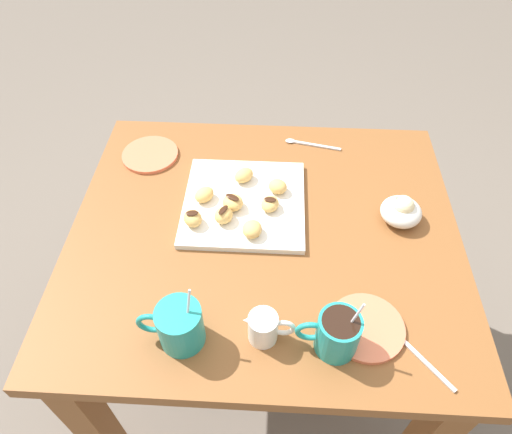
{
  "coord_description": "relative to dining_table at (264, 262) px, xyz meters",
  "views": [
    {
      "loc": [
        -0.02,
        0.73,
        1.59
      ],
      "look_at": [
        0.02,
        -0.02,
        0.74
      ],
      "focal_mm": 32.23,
      "sensor_mm": 36.0,
      "label": 1
    }
  ],
  "objects": [
    {
      "name": "beignet_6",
      "position": [
        0.06,
        -0.16,
        0.17
      ],
      "size": [
        0.07,
        0.07,
        0.03
      ],
      "primitive_type": "ellipsoid",
      "rotation": [
        0.0,
        0.0,
        5.56
      ],
      "color": "#E5B260",
      "rests_on": "pastry_plate_square"
    },
    {
      "name": "ice_cream_bowl",
      "position": [
        -0.33,
        -0.05,
        0.17
      ],
      "size": [
        0.1,
        0.1,
        0.07
      ],
      "color": "silver",
      "rests_on": "dining_table"
    },
    {
      "name": "saucer_coral_left",
      "position": [
        -0.22,
        0.25,
        0.14
      ],
      "size": [
        0.16,
        0.16,
        0.01
      ],
      "primitive_type": "cylinder",
      "color": "#E5704C",
      "rests_on": "dining_table"
    },
    {
      "name": "chocolate_drizzle_7",
      "position": [
        0.08,
        -0.06,
        0.18
      ],
      "size": [
        0.04,
        0.03,
        0.0
      ],
      "primitive_type": "ellipsoid",
      "rotation": [
        0.0,
        0.0,
        2.63
      ],
      "color": "#381E11",
      "rests_on": "beignet_7"
    },
    {
      "name": "dining_table",
      "position": [
        0.0,
        0.0,
        0.0
      ],
      "size": [
        0.95,
        0.84,
        0.72
      ],
      "color": "brown",
      "rests_on": "ground_plane"
    },
    {
      "name": "beignet_4",
      "position": [
        0.1,
        -0.01,
        0.17
      ],
      "size": [
        0.06,
        0.06,
        0.04
      ],
      "primitive_type": "ellipsoid",
      "rotation": [
        0.0,
        0.0,
        4.39
      ],
      "color": "#E5B260",
      "rests_on": "pastry_plate_square"
    },
    {
      "name": "beignet_0",
      "position": [
        -0.03,
        -0.12,
        0.17
      ],
      "size": [
        0.07,
        0.07,
        0.03
      ],
      "primitive_type": "ellipsoid",
      "rotation": [
        0.0,
        0.0,
        4.03
      ],
      "color": "#E5B260",
      "rests_on": "pastry_plate_square"
    },
    {
      "name": "pastry_plate_square",
      "position": [
        0.06,
        -0.08,
        0.14
      ],
      "size": [
        0.31,
        0.31,
        0.02
      ],
      "primitive_type": "cube",
      "color": "silver",
      "rests_on": "dining_table"
    },
    {
      "name": "beignet_2",
      "position": [
        0.17,
        0.0,
        0.17
      ],
      "size": [
        0.06,
        0.07,
        0.03
      ],
      "primitive_type": "ellipsoid",
      "rotation": [
        0.0,
        0.0,
        3.65
      ],
      "color": "#E5B260",
      "rests_on": "pastry_plate_square"
    },
    {
      "name": "chocolate_drizzle_3",
      "position": [
        -0.01,
        -0.06,
        0.18
      ],
      "size": [
        0.03,
        0.02,
        0.0
      ],
      "primitive_type": "ellipsoid",
      "rotation": [
        0.0,
        0.0,
        6.21
      ],
      "color": "#381E11",
      "rests_on": "beignet_3"
    },
    {
      "name": "cream_pitcher_white",
      "position": [
        -0.01,
        0.28,
        0.17
      ],
      "size": [
        0.1,
        0.06,
        0.07
      ],
      "color": "silver",
      "rests_on": "dining_table"
    },
    {
      "name": "beignet_7",
      "position": [
        0.08,
        -0.06,
        0.17
      ],
      "size": [
        0.07,
        0.07,
        0.03
      ],
      "primitive_type": "ellipsoid",
      "rotation": [
        0.0,
        0.0,
        2.2
      ],
      "color": "#E5B260",
      "rests_on": "pastry_plate_square"
    },
    {
      "name": "chocolate_drizzle_2",
      "position": [
        0.17,
        0.0,
        0.19
      ],
      "size": [
        0.03,
        0.02,
        0.0
      ],
      "primitive_type": "ellipsoid",
      "rotation": [
        0.0,
        0.0,
        3.3
      ],
      "color": "#381E11",
      "rests_on": "beignet_2"
    },
    {
      "name": "beignet_1",
      "position": [
        0.03,
        0.03,
        0.17
      ],
      "size": [
        0.05,
        0.06,
        0.03
      ],
      "primitive_type": "ellipsoid",
      "rotation": [
        0.0,
        0.0,
        4.61
      ],
      "color": "#E5B260",
      "rests_on": "pastry_plate_square"
    },
    {
      "name": "coffee_mug_teal_right",
      "position": [
        0.16,
        0.3,
        0.19
      ],
      "size": [
        0.13,
        0.09,
        0.15
      ],
      "color": "teal",
      "rests_on": "dining_table"
    },
    {
      "name": "ground_plane",
      "position": [
        0.0,
        0.0,
        -0.59
      ],
      "size": [
        8.0,
        8.0,
        0.0
      ],
      "primitive_type": "plane",
      "color": "#665B51"
    },
    {
      "name": "beignet_5",
      "position": [
        0.16,
        -0.08,
        0.17
      ],
      "size": [
        0.07,
        0.07,
        0.03
      ],
      "primitive_type": "ellipsoid",
      "rotation": [
        0.0,
        0.0,
        0.97
      ],
      "color": "#E5B260",
      "rests_on": "pastry_plate_square"
    },
    {
      "name": "beignet_3",
      "position": [
        -0.01,
        -0.06,
        0.16
      ],
      "size": [
        0.06,
        0.06,
        0.03
      ],
      "primitive_type": "ellipsoid",
      "rotation": [
        0.0,
        0.0,
        6.02
      ],
      "color": "#E5B260",
      "rests_on": "pastry_plate_square"
    },
    {
      "name": "saucer_coral_right",
      "position": [
        0.34,
        -0.26,
        0.14
      ],
      "size": [
        0.16,
        0.16,
        0.01
      ],
      "primitive_type": "cylinder",
      "color": "#E5704C",
      "rests_on": "dining_table"
    },
    {
      "name": "loose_spoon_by_plate",
      "position": [
        -0.31,
        0.3,
        0.14
      ],
      "size": [
        0.11,
        0.13,
        0.01
      ],
      "color": "silver",
      "rests_on": "dining_table"
    },
    {
      "name": "chocolate_drizzle_4",
      "position": [
        0.1,
        -0.01,
        0.19
      ],
      "size": [
        0.03,
        0.04,
        0.0
      ],
      "primitive_type": "ellipsoid",
      "rotation": [
        0.0,
        0.0,
        4.23
      ],
      "color": "#381E11",
      "rests_on": "beignet_4"
    },
    {
      "name": "coffee_mug_teal_left",
      "position": [
        -0.15,
        0.3,
        0.19
      ],
      "size": [
        0.13,
        0.09,
        0.15
      ],
      "color": "teal",
      "rests_on": "dining_table"
    },
    {
      "name": "loose_spoon_near_saucer",
      "position": [
        -0.11,
        -0.34,
        0.14
      ],
      "size": [
        0.16,
        0.05,
        0.01
      ],
      "color": "silver",
      "rests_on": "dining_table"
    }
  ]
}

